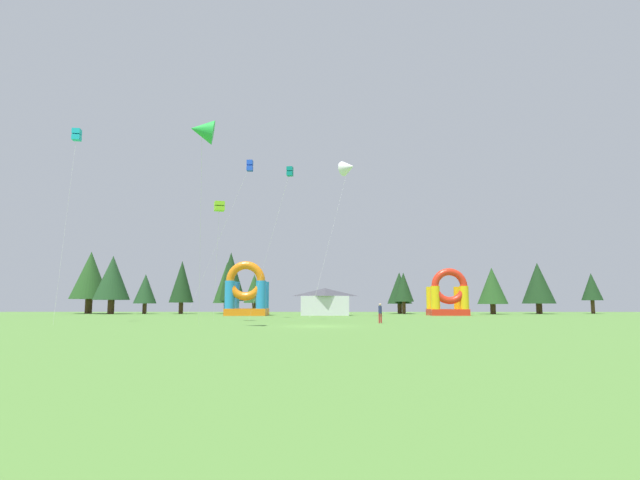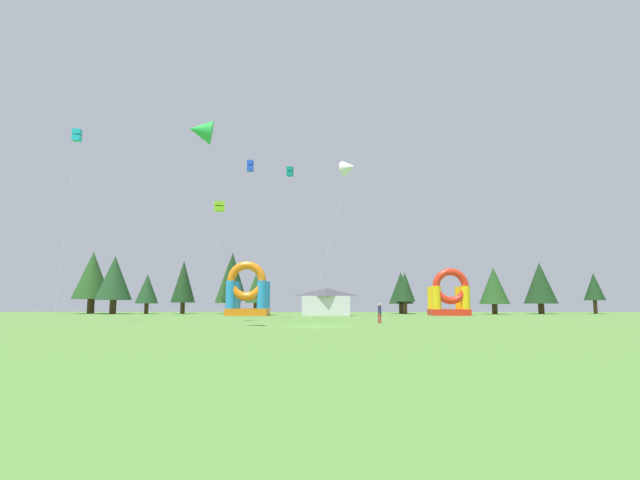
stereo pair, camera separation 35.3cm
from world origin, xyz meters
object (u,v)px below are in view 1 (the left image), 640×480
kite_lime_box (219,206)px  kite_teal_box (290,172)px  inflatable_yellow_castle (247,295)px  festival_tent (325,302)px  person_left_edge (380,311)px  kite_cyan_box (77,135)px  kite_white_delta (348,167)px  inflatable_orange_dome (448,298)px  kite_green_delta (202,131)px  kite_blue_box (250,166)px

kite_lime_box → kite_teal_box: 8.34m
inflatable_yellow_castle → festival_tent: (10.43, 1.03, -0.88)m
kite_lime_box → person_left_edge: bearing=-11.0°
kite_cyan_box → inflatable_yellow_castle: (10.77, 25.93, -13.25)m
kite_white_delta → festival_tent: bearing=110.1°
kite_teal_box → inflatable_orange_dome: 30.41m
kite_green_delta → kite_white_delta: kite_white_delta is taller
kite_lime_box → kite_white_delta: (12.40, 15.60, 7.84)m
inflatable_orange_dome → kite_cyan_box: bearing=-144.6°
kite_lime_box → kite_cyan_box: bearing=-163.9°
kite_white_delta → inflatable_orange_dome: size_ratio=3.06×
kite_lime_box → person_left_edge: 17.21m
kite_lime_box → kite_white_delta: size_ratio=0.56×
kite_lime_box → inflatable_yellow_castle: bearing=92.4°
kite_blue_box → inflatable_orange_dome: bearing=31.3°
kite_green_delta → kite_white_delta: (11.12, 27.56, 4.89)m
person_left_edge → kite_cyan_box: bearing=175.7°
kite_teal_box → person_left_edge: bearing=-39.2°
kite_blue_box → kite_cyan_box: size_ratio=1.03×
kite_teal_box → kite_green_delta: bearing=-106.9°
kite_blue_box → kite_teal_box: bearing=-43.8°
kite_blue_box → kite_cyan_box: bearing=-138.1°
kite_white_delta → inflatable_orange_dome: kite_white_delta is taller
kite_teal_box → inflatable_orange_dome: size_ratio=2.41×
kite_cyan_box → kite_lime_box: bearing=16.1°
kite_cyan_box → inflatable_orange_dome: 48.17m
person_left_edge → festival_tent: bearing=94.3°
kite_green_delta → person_left_edge: bearing=35.6°
person_left_edge → kite_lime_box: bearing=163.3°
kite_green_delta → person_left_edge: 20.08m
person_left_edge → festival_tent: (-4.68, 26.31, 0.86)m
inflatable_orange_dome → inflatable_yellow_castle: (-26.91, -0.80, 0.38)m
inflatable_yellow_castle → kite_lime_box: bearing=-87.6°
kite_lime_box → kite_white_delta: bearing=51.5°
kite_white_delta → inflatable_yellow_castle: bearing=152.5°
kite_lime_box → inflatable_orange_dome: 35.83m
inflatable_yellow_castle → kite_white_delta: bearing=-27.5°
inflatable_orange_dome → festival_tent: size_ratio=0.98×
kite_cyan_box → person_left_edge: size_ratio=10.14×
kite_green_delta → festival_tent: bearing=77.0°
kite_blue_box → kite_white_delta: (11.02, 7.24, 1.78)m
kite_cyan_box → kite_white_delta: size_ratio=0.86×
kite_white_delta → festival_tent: 18.44m
kite_white_delta → inflatable_yellow_castle: (-13.34, 6.94, -15.49)m
kite_lime_box → person_left_edge: size_ratio=6.63×
kite_cyan_box → inflatable_yellow_castle: bearing=67.4°
kite_blue_box → inflatable_yellow_castle: kite_blue_box is taller
kite_blue_box → kite_white_delta: size_ratio=0.89×
kite_cyan_box → inflatable_orange_dome: kite_cyan_box is taller
kite_lime_box → kite_teal_box: kite_teal_box is taller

